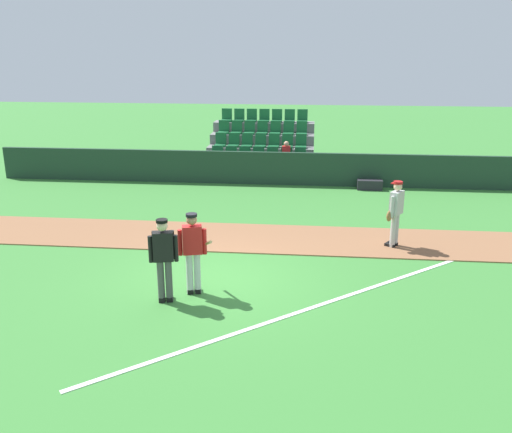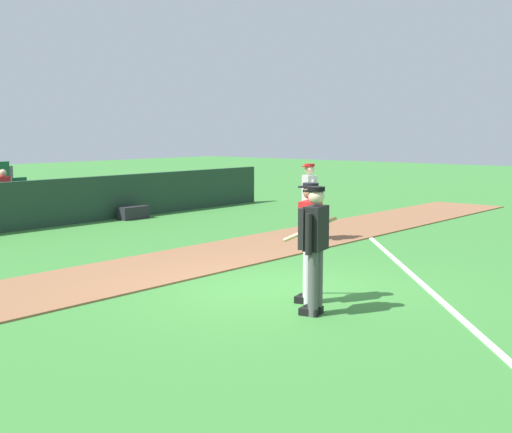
% 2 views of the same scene
% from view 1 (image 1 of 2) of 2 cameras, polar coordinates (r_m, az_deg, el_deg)
% --- Properties ---
extents(ground_plane, '(80.00, 80.00, 0.00)m').
position_cam_1_polar(ground_plane, '(12.37, -4.41, -6.57)').
color(ground_plane, '#387A33').
extents(infield_dirt_path, '(28.00, 2.35, 0.03)m').
position_cam_1_polar(infield_dirt_path, '(14.99, -2.49, -2.16)').
color(infield_dirt_path, brown).
rests_on(infield_dirt_path, ground).
extents(foul_line_chalk, '(9.18, 7.88, 0.01)m').
position_cam_1_polar(foul_line_chalk, '(11.77, 9.82, -8.04)').
color(foul_line_chalk, white).
rests_on(foul_line_chalk, ground).
extents(dugout_fence, '(20.00, 0.16, 1.24)m').
position_cam_1_polar(dugout_fence, '(20.80, -0.03, 5.08)').
color(dugout_fence, '#1E3828').
rests_on(dugout_fence, ground).
extents(stadium_bleachers, '(4.45, 3.80, 2.45)m').
position_cam_1_polar(stadium_bleachers, '(23.02, 0.57, 6.52)').
color(stadium_bleachers, slate).
rests_on(stadium_bleachers, ground).
extents(batter_red_jersey, '(0.74, 0.71, 1.76)m').
position_cam_1_polar(batter_red_jersey, '(11.39, -6.59, -3.51)').
color(batter_red_jersey, silver).
rests_on(batter_red_jersey, ground).
extents(umpire_home_plate, '(0.58, 0.37, 1.76)m').
position_cam_1_polar(umpire_home_plate, '(11.11, -9.60, -4.02)').
color(umpire_home_plate, '#4C4C4C').
rests_on(umpire_home_plate, ground).
extents(runner_grey_jersey, '(0.50, 0.57, 1.76)m').
position_cam_1_polar(runner_grey_jersey, '(14.41, 14.32, 0.48)').
color(runner_grey_jersey, '#B2B2B2').
rests_on(runner_grey_jersey, ground).
extents(equipment_bag, '(0.90, 0.36, 0.36)m').
position_cam_1_polar(equipment_bag, '(20.46, 11.76, 3.25)').
color(equipment_bag, '#232328').
rests_on(equipment_bag, ground).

